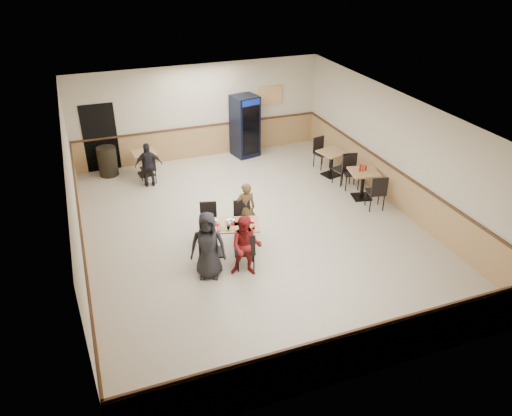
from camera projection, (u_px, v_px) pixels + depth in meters
name	position (u px, v px, depth m)	size (l,w,h in m)	color
ground	(254.00, 230.00, 12.39)	(10.00, 10.00, 0.00)	beige
room_shell	(280.00, 160.00, 14.74)	(10.00, 10.00, 10.00)	silver
main_table	(228.00, 234.00, 11.28)	(1.53, 1.05, 0.75)	black
main_chairs	(226.00, 235.00, 11.29)	(1.63, 1.91, 0.95)	black
diner_woman_left	(208.00, 245.00, 10.38)	(0.75, 0.49, 1.53)	black
diner_woman_right	(246.00, 246.00, 10.47)	(0.68, 0.53, 1.40)	maroon
diner_man_opposite	(246.00, 208.00, 11.97)	(0.49, 0.32, 1.34)	brown
lone_diner	(149.00, 165.00, 14.24)	(0.77, 0.32, 1.31)	black
tabletop_clutter	(230.00, 225.00, 11.10)	(1.26, 0.74, 0.12)	red
side_table_near	(363.00, 180.00, 13.64)	(0.89, 0.89, 0.80)	black
side_table_near_chair_south	(376.00, 191.00, 13.13)	(0.47, 0.47, 1.02)	black
side_table_near_chair_north	(351.00, 172.00, 14.18)	(0.47, 0.47, 1.02)	black
side_table_far	(332.00, 160.00, 14.93)	(0.88, 0.88, 0.77)	black
side_table_far_chair_south	(342.00, 168.00, 14.44)	(0.45, 0.45, 0.98)	black
side_table_far_chair_north	(322.00, 153.00, 15.45)	(0.45, 0.45, 0.98)	black
condiment_caddy	(362.00, 168.00, 13.50)	(0.23, 0.06, 0.20)	#A4150B
back_table	(145.00, 160.00, 15.00)	(0.73, 0.73, 0.73)	black
back_table_chair_lone	(148.00, 168.00, 14.53)	(0.43, 0.43, 0.92)	black
pepsi_cooler	(245.00, 126.00, 16.09)	(0.90, 0.90, 1.99)	black
trash_bin	(108.00, 161.00, 14.98)	(0.57, 0.57, 0.89)	black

